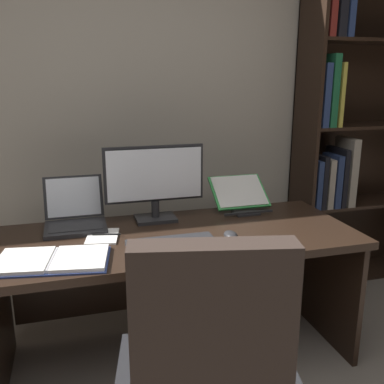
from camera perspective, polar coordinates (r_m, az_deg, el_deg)
The scene contains 11 objects.
wall_back at distance 2.93m, azimuth -8.07°, elevation 11.78°, with size 5.62×0.12×2.66m, color #A89E8E.
desk at distance 2.35m, azimuth -2.45°, elevation -9.16°, with size 1.84×0.75×0.72m.
bookshelf at distance 3.30m, azimuth 19.97°, elevation 7.84°, with size 0.97×0.33×2.30m.
monitor at distance 2.36m, azimuth -4.96°, elevation 1.28°, with size 0.55×0.16×0.42m.
laptop at distance 2.38m, azimuth -15.16°, elevation -3.20°, with size 0.31×0.33×0.25m.
keyboard at distance 2.06m, azimuth -2.75°, elevation -6.76°, with size 0.42×0.15×0.02m, color #232326.
computer_mouse at distance 2.14m, azimuth 5.14°, elevation -5.73°, with size 0.06×0.10×0.04m, color #232326.
reading_stand_with_book at distance 2.60m, azimuth 6.35°, elevation -0.30°, with size 0.33×0.28×0.18m.
open_binder at distance 1.97m, azimuth -17.95°, elevation -8.55°, with size 0.52×0.35×0.02m.
notepad at distance 2.20m, azimuth -11.72°, elevation -5.76°, with size 0.15×0.21×0.01m, color white.
pen at distance 2.20m, azimuth -11.21°, elevation -5.50°, with size 0.01×0.01×0.14m, color black.
Camera 1 is at (-0.40, -0.81, 1.50)m, focal length 40.44 mm.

